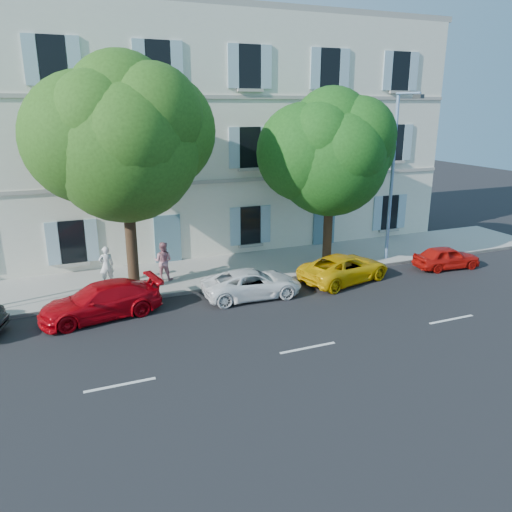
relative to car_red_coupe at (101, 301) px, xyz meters
name	(u,v)px	position (x,y,z in m)	size (l,w,h in m)	color
ground	(261,305)	(5.97, -1.15, -0.65)	(90.00, 90.00, 0.00)	black
sidewalk	(225,270)	(5.97, 3.30, -0.57)	(36.00, 4.50, 0.15)	#A09E96
kerb	(241,285)	(5.97, 1.13, -0.57)	(36.00, 0.16, 0.16)	#9E998E
building	(189,136)	(5.97, 9.05, 5.35)	(28.00, 7.00, 12.00)	silver
car_red_coupe	(101,301)	(0.00, 0.00, 0.00)	(1.82, 4.47, 1.30)	#B0050D
car_white_coupe	(252,284)	(5.99, -0.19, -0.08)	(1.90, 4.12, 1.15)	white
car_yellow_supercar	(345,268)	(10.56, 0.03, -0.04)	(2.03, 4.41, 1.23)	#EAB209
car_red_hatchback	(446,257)	(16.13, -0.25, -0.09)	(1.31, 3.25, 1.11)	#B8110B
tree_left	(124,147)	(1.55, 2.06, 5.43)	(5.94, 5.94, 9.21)	#3A2819
tree_right	(331,159)	(10.60, 1.73, 4.64)	(5.20, 5.20, 8.01)	#3A2819
street_lamp	(395,169)	(14.13, 1.67, 4.06)	(0.32, 1.72, 8.04)	#7293BF
pedestrian_a	(106,266)	(0.58, 3.20, 0.35)	(0.62, 0.41, 1.70)	silver
pedestrian_b	(163,261)	(2.97, 2.88, 0.37)	(0.84, 0.66, 1.73)	#B57480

